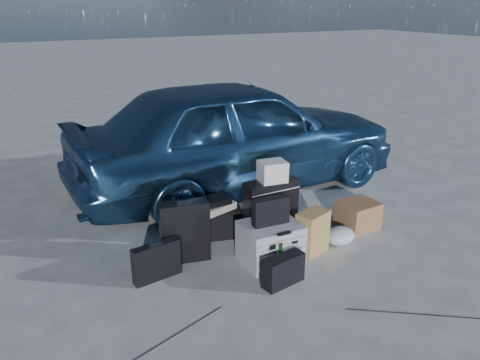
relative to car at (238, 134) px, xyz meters
name	(u,v)px	position (x,y,z in m)	size (l,w,h in m)	color
ground	(273,274)	(-0.73, -2.10, -0.75)	(60.00, 60.00, 0.00)	beige
car	(238,134)	(0.00, 0.00, 0.00)	(1.78, 4.42, 1.51)	#2D5C8B
pelican_case	(270,242)	(-0.63, -1.87, -0.55)	(0.55, 0.45, 0.40)	#AFB1B4
laptop_bag	(271,211)	(-0.63, -1.87, -0.22)	(0.36, 0.09, 0.27)	black
briefcase	(157,262)	(-1.71, -1.66, -0.58)	(0.45, 0.10, 0.35)	black
suitcase_left	(185,232)	(-1.35, -1.46, -0.45)	(0.47, 0.17, 0.61)	black
suitcase_right	(270,211)	(-0.41, -1.52, -0.41)	(0.57, 0.20, 0.68)	black
white_carton	(272,171)	(-0.41, -1.53, 0.04)	(0.27, 0.21, 0.21)	beige
duffel_bag	(213,223)	(-0.91, -1.14, -0.60)	(0.62, 0.27, 0.31)	black
flat_box_white	(213,206)	(-0.90, -1.13, -0.41)	(0.42, 0.31, 0.07)	beige
flat_box_black	(215,201)	(-0.88, -1.15, -0.34)	(0.31, 0.22, 0.07)	black
kraft_bag	(312,232)	(-0.17, -1.93, -0.53)	(0.33, 0.20, 0.45)	#B0844C
cardboard_box	(358,215)	(0.62, -1.72, -0.60)	(0.41, 0.36, 0.31)	#8E5E3E
plastic_bag	(340,236)	(0.20, -1.92, -0.66)	(0.33, 0.28, 0.18)	#BABDC0
messenger_bag	(283,270)	(-0.74, -2.27, -0.61)	(0.40, 0.15, 0.28)	black
green_bottle	(280,259)	(-0.68, -2.14, -0.59)	(0.08, 0.08, 0.33)	black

